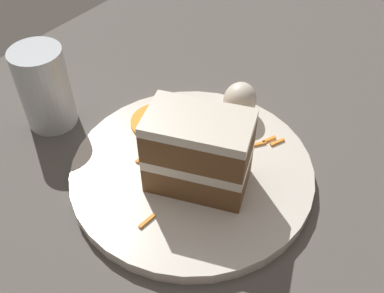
{
  "coord_description": "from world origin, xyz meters",
  "views": [
    {
      "loc": [
        0.26,
        0.21,
        0.45
      ],
      "look_at": [
        -0.03,
        -0.01,
        0.08
      ],
      "focal_mm": 42.0,
      "sensor_mm": 36.0,
      "label": 1
    }
  ],
  "objects_px": {
    "cake_slice": "(198,152)",
    "cream_dollop": "(240,100)",
    "drinking_glass": "(46,93)",
    "plate": "(192,171)",
    "orange_garnish": "(158,122)"
  },
  "relations": [
    {
      "from": "cream_dollop",
      "to": "drinking_glass",
      "type": "bearing_deg",
      "value": -54.24
    },
    {
      "from": "orange_garnish",
      "to": "cream_dollop",
      "type": "bearing_deg",
      "value": 136.3
    },
    {
      "from": "cake_slice",
      "to": "cream_dollop",
      "type": "height_order",
      "value": "cake_slice"
    },
    {
      "from": "plate",
      "to": "orange_garnish",
      "type": "xyz_separation_m",
      "value": [
        -0.03,
        -0.08,
        0.01
      ]
    },
    {
      "from": "cream_dollop",
      "to": "cake_slice",
      "type": "bearing_deg",
      "value": 11.89
    },
    {
      "from": "orange_garnish",
      "to": "drinking_glass",
      "type": "xyz_separation_m",
      "value": [
        0.07,
        -0.13,
        0.03
      ]
    },
    {
      "from": "orange_garnish",
      "to": "drinking_glass",
      "type": "relative_size",
      "value": 0.64
    },
    {
      "from": "cake_slice",
      "to": "cream_dollop",
      "type": "distance_m",
      "value": 0.13
    },
    {
      "from": "cake_slice",
      "to": "drinking_glass",
      "type": "distance_m",
      "value": 0.23
    },
    {
      "from": "cream_dollop",
      "to": "orange_garnish",
      "type": "relative_size",
      "value": 0.68
    },
    {
      "from": "drinking_glass",
      "to": "cake_slice",
      "type": "bearing_deg",
      "value": 95.16
    },
    {
      "from": "plate",
      "to": "orange_garnish",
      "type": "height_order",
      "value": "orange_garnish"
    },
    {
      "from": "cake_slice",
      "to": "cream_dollop",
      "type": "bearing_deg",
      "value": 171.3
    },
    {
      "from": "plate",
      "to": "orange_garnish",
      "type": "distance_m",
      "value": 0.09
    },
    {
      "from": "cream_dollop",
      "to": "drinking_glass",
      "type": "relative_size",
      "value": 0.44
    }
  ]
}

